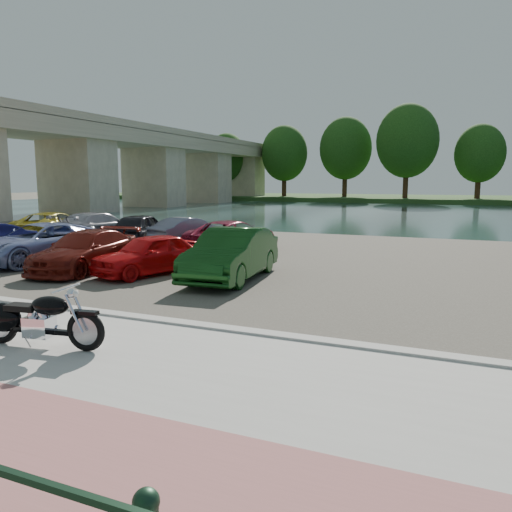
{
  "coord_description": "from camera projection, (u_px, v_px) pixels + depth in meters",
  "views": [
    {
      "loc": [
        5.3,
        -6.1,
        2.85
      ],
      "look_at": [
        0.7,
        4.6,
        1.1
      ],
      "focal_mm": 35.0,
      "sensor_mm": 36.0,
      "label": 1
    }
  ],
  "objects": [
    {
      "name": "parking_lot",
      "position": [
        308.0,
        260.0,
        18.03
      ],
      "size": [
        60.0,
        18.0,
        0.04
      ],
      "primitive_type": "cube",
      "color": "#48443A",
      "rests_on": "ground"
    },
    {
      "name": "car_8",
      "position": [
        141.0,
        228.0,
        22.79
      ],
      "size": [
        2.45,
        4.3,
        1.38
      ],
      "primitive_type": "imported",
      "rotation": [
        0.0,
        0.0,
        3.36
      ],
      "color": "black",
      "rests_on": "parking_lot"
    },
    {
      "name": "car_7",
      "position": [
        98.0,
        226.0,
        23.83
      ],
      "size": [
        2.02,
        4.75,
        1.37
      ],
      "primitive_type": "imported",
      "rotation": [
        0.0,
        0.0,
        3.12
      ],
      "color": "gray",
      "rests_on": "parking_lot"
    },
    {
      "name": "promenade",
      "position": [
        56.0,
        379.0,
        7.12
      ],
      "size": [
        60.0,
        6.0,
        0.1
      ],
      "primitive_type": "cube",
      "color": "#A7A49D",
      "rests_on": "ground"
    },
    {
      "name": "river",
      "position": [
        405.0,
        214.0,
        44.38
      ],
      "size": [
        120.0,
        40.0,
        0.0
      ],
      "primitive_type": "cube",
      "color": "#1B302E",
      "rests_on": "ground"
    },
    {
      "name": "kerb",
      "position": [
        172.0,
        323.0,
        9.84
      ],
      "size": [
        60.0,
        0.3,
        0.14
      ],
      "primitive_type": "cube",
      "color": "#A7A49D",
      "rests_on": "ground"
    },
    {
      "name": "car_10",
      "position": [
        232.0,
        236.0,
        20.24
      ],
      "size": [
        2.66,
        4.74,
        1.25
      ],
      "primitive_type": "imported",
      "rotation": [
        0.0,
        0.0,
        3.01
      ],
      "color": "maroon",
      "rests_on": "parking_lot"
    },
    {
      "name": "ground",
      "position": [
        104.0,
        360.0,
        8.03
      ],
      "size": [
        200.0,
        200.0,
        0.0
      ],
      "primitive_type": "plane",
      "color": "#595447",
      "rests_on": "ground"
    },
    {
      "name": "car_5",
      "position": [
        232.0,
        254.0,
        14.34
      ],
      "size": [
        1.94,
        4.56,
        1.46
      ],
      "primitive_type": "imported",
      "rotation": [
        0.0,
        0.0,
        0.09
      ],
      "color": "#114013",
      "rests_on": "parking_lot"
    },
    {
      "name": "car_3",
      "position": [
        85.0,
        251.0,
        15.76
      ],
      "size": [
        2.19,
        4.5,
        1.26
      ],
      "primitive_type": "imported",
      "rotation": [
        0.0,
        0.0,
        0.1
      ],
      "color": "#5D140D",
      "rests_on": "parking_lot"
    },
    {
      "name": "far_trees",
      "position": [
        467.0,
        145.0,
        65.01
      ],
      "size": [
        70.25,
        10.68,
        12.52
      ],
      "color": "#372014",
      "rests_on": "far_bank"
    },
    {
      "name": "motorcycle",
      "position": [
        31.0,
        319.0,
        8.34
      ],
      "size": [
        2.32,
        0.79,
        1.05
      ],
      "rotation": [
        0.0,
        0.0,
        0.16
      ],
      "color": "black",
      "rests_on": "promenade"
    },
    {
      "name": "car_4",
      "position": [
        149.0,
        254.0,
        15.15
      ],
      "size": [
        2.49,
        3.88,
        1.23
      ],
      "primitive_type": "imported",
      "rotation": [
        0.0,
        0.0,
        -0.31
      ],
      "color": "red",
      "rests_on": "parking_lot"
    },
    {
      "name": "car_2",
      "position": [
        40.0,
        243.0,
        17.32
      ],
      "size": [
        3.14,
        5.26,
        1.37
      ],
      "primitive_type": "imported",
      "rotation": [
        0.0,
        0.0,
        -0.19
      ],
      "color": "#8491C0",
      "rests_on": "parking_lot"
    },
    {
      "name": "car_9",
      "position": [
        189.0,
        231.0,
        22.05
      ],
      "size": [
        2.36,
        3.96,
        1.23
      ],
      "primitive_type": "imported",
      "rotation": [
        0.0,
        0.0,
        2.84
      ],
      "color": "slate",
      "rests_on": "parking_lot"
    },
    {
      "name": "car_6",
      "position": [
        53.0,
        225.0,
        24.68
      ],
      "size": [
        3.19,
        5.1,
        1.31
      ],
      "primitive_type": "imported",
      "rotation": [
        0.0,
        0.0,
        3.37
      ],
      "color": "#AD9D28",
      "rests_on": "parking_lot"
    },
    {
      "name": "far_bank",
      "position": [
        432.0,
        199.0,
        73.41
      ],
      "size": [
        120.0,
        24.0,
        0.6
      ],
      "primitive_type": "cube",
      "color": "#1C4017",
      "rests_on": "ground"
    },
    {
      "name": "bridge",
      "position": [
        148.0,
        157.0,
        55.42
      ],
      "size": [
        7.0,
        56.0,
        8.55
      ],
      "color": "tan",
      "rests_on": "ground"
    }
  ]
}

